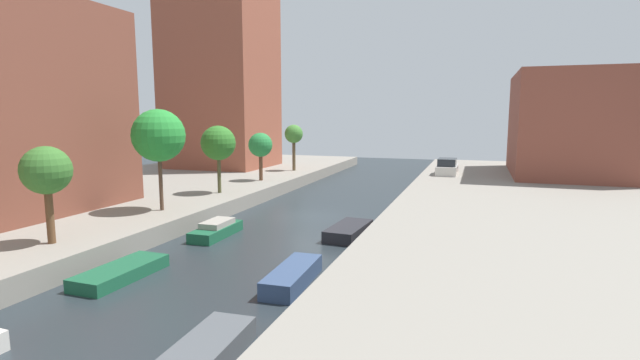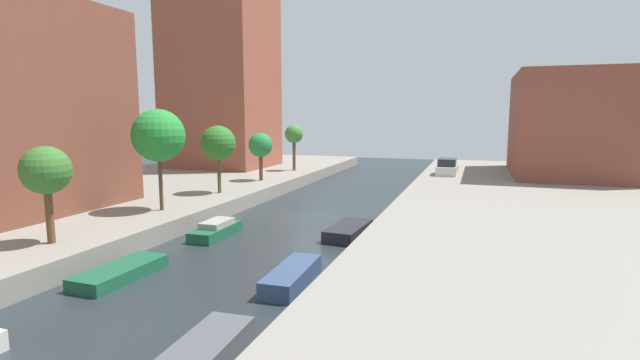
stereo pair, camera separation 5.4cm
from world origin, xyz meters
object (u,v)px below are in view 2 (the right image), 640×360
Objects in this scene: street_tree_1 at (158,136)px; street_tree_2 at (218,143)px; moored_boat_right_2 at (348,231)px; street_tree_3 at (261,145)px; low_block_right at (572,124)px; street_tree_0 at (46,171)px; apartment_tower_far at (220,43)px; parked_car at (447,168)px; moored_boat_left_2 at (216,230)px; moored_boat_right_1 at (292,276)px; moored_boat_left_1 at (120,272)px; street_tree_4 at (294,135)px.

street_tree_1 is 1.23× the size of street_tree_2.
street_tree_1 is at bearing -172.89° from moored_boat_right_2.
street_tree_3 is at bearing 90.00° from street_tree_1.
street_tree_0 is (-25.28, -33.01, -1.52)m from low_block_right.
parked_car is (23.36, 0.57, -12.33)m from apartment_tower_far.
parked_car is (-10.64, -3.12, -4.02)m from low_block_right.
apartment_tower_far is 29.43m from moored_boat_left_2.
low_block_right is 34.27m from moored_boat_left_2.
moored_boat_right_1 is (10.71, 1.20, -3.78)m from street_tree_0.
moored_boat_right_1 is at bearing -49.82° from street_tree_2.
moored_boat_left_1 is (3.95, -7.84, -5.06)m from street_tree_1.
street_tree_2 is 1.05× the size of street_tree_4.
street_tree_2 reaches higher than street_tree_4.
low_block_right is 35.95m from street_tree_1.
moored_boat_right_1 is (10.71, -12.69, -4.18)m from street_tree_2.
street_tree_1 is at bearing -90.00° from street_tree_4.
moored_boat_left_1 is 1.09× the size of moored_boat_left_2.
moored_boat_left_1 is (3.95, -20.98, -3.70)m from street_tree_3.
apartment_tower_far is 12.89m from street_tree_4.
street_tree_0 is 1.01× the size of parked_car.
low_block_right is 3.49× the size of moored_boat_right_1.
apartment_tower_far reaches higher than street_tree_0.
moored_boat_left_1 is 1.04× the size of moored_boat_right_2.
parked_car reaches higher than moored_boat_left_2.
moored_boat_left_2 is at bearing -79.17° from street_tree_4.
street_tree_0 is 0.93× the size of street_tree_4.
moored_boat_left_1 is at bearing -166.82° from moored_boat_right_1.
street_tree_3 is 1.03× the size of moored_boat_right_2.
street_tree_0 is 1.05× the size of street_tree_3.
moored_boat_left_2 is (-21.17, -26.42, -5.27)m from low_block_right.
street_tree_2 is (0.00, 13.89, 0.39)m from street_tree_0.
parked_car is 1.12× the size of moored_boat_left_2.
street_tree_2 reaches higher than moored_boat_left_2.
moored_boat_right_2 is (-3.76, -21.08, -1.31)m from parked_car.
moored_boat_left_1 is (3.95, -14.27, -4.26)m from street_tree_2.
low_block_right is 3.04× the size of street_tree_4.
low_block_right is 35.39m from moored_boat_right_1.
moored_boat_left_1 is at bearing -91.34° from moored_boat_left_2.
street_tree_3 reaches higher than parked_car.
low_block_right is 25.78m from street_tree_4.
moored_boat_right_1 is at bearing -114.61° from low_block_right.
apartment_tower_far reaches higher than parked_car.
low_block_right is at bearing 16.33° from parked_car.
apartment_tower_far is at bearing 133.70° from moored_boat_right_2.
street_tree_0 is at bearing -140.99° from moored_boat_right_2.
street_tree_2 reaches higher than moored_boat_left_1.
moored_boat_right_1 is (-3.93, -28.70, -1.28)m from parked_car.
moored_boat_right_1 is at bearing -97.80° from parked_car.
moored_boat_left_2 is at bearing 140.77° from moored_boat_right_1.
street_tree_4 reaches higher than moored_boat_right_2.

